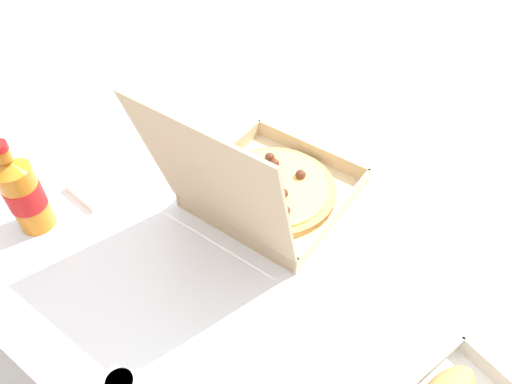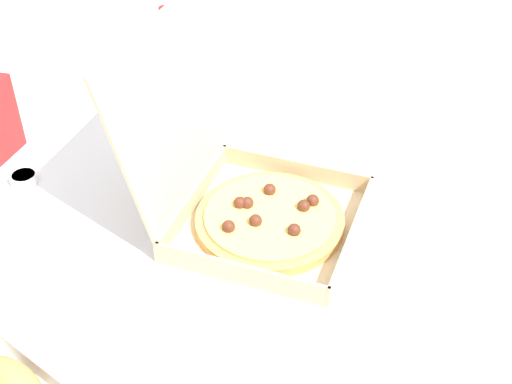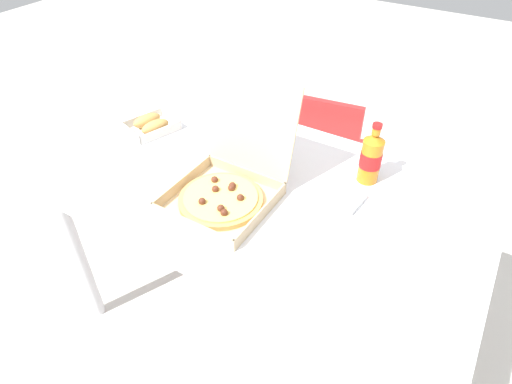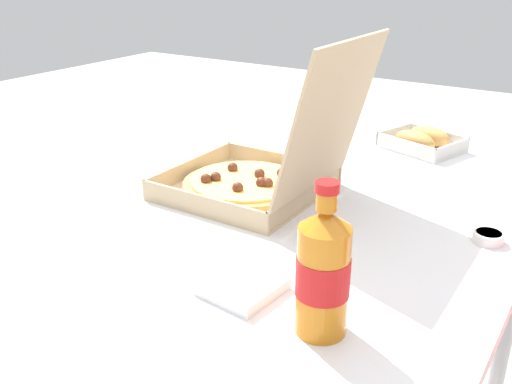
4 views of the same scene
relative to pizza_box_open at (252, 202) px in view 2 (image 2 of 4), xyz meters
name	(u,v)px [view 2 (image 2 of 4)]	position (x,y,z in m)	size (l,w,h in m)	color
dining_table	(214,212)	(0.09, 0.12, -0.12)	(1.46, 0.86, 0.76)	white
pizza_box_open	(252,202)	(0.00, 0.00, 0.00)	(0.32, 0.40, 0.35)	tan
cola_bottle	(170,61)	(0.36, 0.33, 0.05)	(0.07, 0.07, 0.22)	orange
paper_menu	(243,51)	(0.63, 0.26, -0.05)	(0.21, 0.15, 0.00)	white
napkin_pile	(227,109)	(0.34, 0.19, -0.04)	(0.11, 0.11, 0.02)	white
dipping_sauce_cup	(24,178)	(-0.04, 0.47, -0.04)	(0.06, 0.06, 0.02)	white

